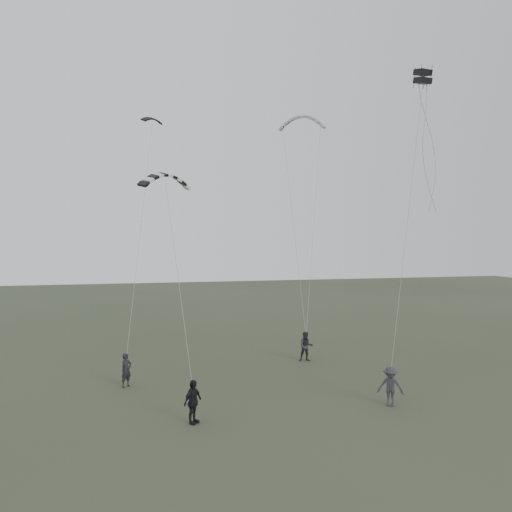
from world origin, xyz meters
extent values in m
plane|color=#303B28|center=(0.00, 0.00, 0.00)|extent=(140.00, 140.00, 0.00)
imported|color=black|center=(-6.78, 4.84, 0.92)|extent=(0.79, 0.77, 1.83)
imported|color=#27272C|center=(4.68, 7.98, 0.97)|extent=(1.06, 0.89, 1.93)
imported|color=black|center=(-3.86, -1.43, 0.96)|extent=(1.12, 1.14, 1.92)
imported|color=#2E2E34|center=(5.67, -1.40, 0.96)|extent=(1.42, 1.26, 1.91)
camera|label=1|loc=(-6.27, -23.01, 8.09)|focal=35.00mm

